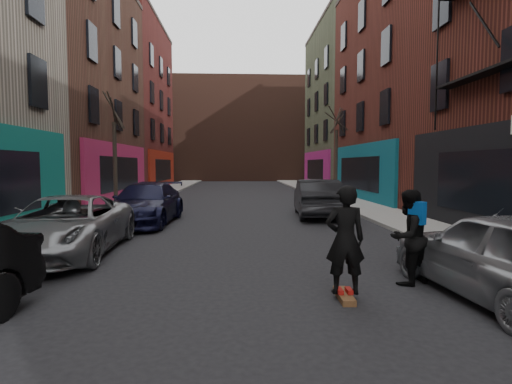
{
  "coord_description": "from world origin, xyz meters",
  "views": [
    {
      "loc": [
        -0.23,
        -1.79,
        2.27
      ],
      "look_at": [
        0.21,
        7.76,
        1.6
      ],
      "focal_mm": 28.0,
      "sensor_mm": 36.0,
      "label": 1
    }
  ],
  "objects": [
    {
      "name": "pedestrian",
      "position": [
        2.99,
        5.51,
        0.91
      ],
      "size": [
        1.09,
        1.02,
        1.8
      ],
      "rotation": [
        0.0,
        0.0,
        3.65
      ],
      "color": "black",
      "rests_on": "ground"
    },
    {
      "name": "building_far",
      "position": [
        0.0,
        56.0,
        7.0
      ],
      "size": [
        40.0,
        10.0,
        14.0
      ],
      "primitive_type": "cube",
      "color": "#47281E",
      "rests_on": "ground"
    },
    {
      "name": "parked_left_far",
      "position": [
        -4.54,
        8.33,
        0.74
      ],
      "size": [
        2.67,
        5.39,
        1.47
      ],
      "primitive_type": "imported",
      "rotation": [
        0.0,
        0.0,
        0.04
      ],
      "color": "gray",
      "rests_on": "ground"
    },
    {
      "name": "sidewalk_right",
      "position": [
        6.25,
        30.0,
        0.07
      ],
      "size": [
        2.5,
        84.0,
        0.13
      ],
      "primitive_type": "cube",
      "color": "gray",
      "rests_on": "ground"
    },
    {
      "name": "skateboarder",
      "position": [
        1.56,
        4.72,
        1.01
      ],
      "size": [
        0.68,
        0.46,
        1.83
      ],
      "primitive_type": "imported",
      "rotation": [
        0.0,
        0.0,
        3.11
      ],
      "color": "black",
      "rests_on": "skateboard"
    },
    {
      "name": "parked_left_end",
      "position": [
        -3.73,
        13.53,
        0.77
      ],
      "size": [
        2.4,
        5.42,
        1.55
      ],
      "primitive_type": "imported",
      "rotation": [
        0.0,
        0.0,
        -0.04
      ],
      "color": "black",
      "rests_on": "ground"
    },
    {
      "name": "tree_left_far",
      "position": [
        -6.2,
        18.0,
        3.38
      ],
      "size": [
        2.0,
        2.0,
        6.5
      ],
      "primitive_type": null,
      "color": "black",
      "rests_on": "sidewalk_left"
    },
    {
      "name": "parked_right_far",
      "position": [
        4.15,
        4.48,
        0.77
      ],
      "size": [
        2.22,
        4.68,
        1.54
      ],
      "primitive_type": "imported",
      "rotation": [
        0.0,
        0.0,
        3.23
      ],
      "color": "gray",
      "rests_on": "ground"
    },
    {
      "name": "sidewalk_left",
      "position": [
        -6.25,
        30.0,
        0.07
      ],
      "size": [
        2.5,
        84.0,
        0.13
      ],
      "primitive_type": "cube",
      "color": "gray",
      "rests_on": "ground"
    },
    {
      "name": "skateboard",
      "position": [
        1.56,
        4.72,
        0.05
      ],
      "size": [
        0.25,
        0.81,
        0.1
      ],
      "primitive_type": "cube",
      "rotation": [
        0.0,
        0.0,
        -0.04
      ],
      "color": "brown",
      "rests_on": "ground"
    },
    {
      "name": "tree_right_far",
      "position": [
        6.2,
        24.0,
        3.53
      ],
      "size": [
        2.0,
        2.0,
        6.8
      ],
      "primitive_type": null,
      "color": "black",
      "rests_on": "sidewalk_right"
    },
    {
      "name": "parked_right_end",
      "position": [
        3.2,
        15.28,
        0.81
      ],
      "size": [
        2.09,
        5.01,
        1.61
      ],
      "primitive_type": "imported",
      "rotation": [
        0.0,
        0.0,
        3.06
      ],
      "color": "black",
      "rests_on": "ground"
    }
  ]
}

